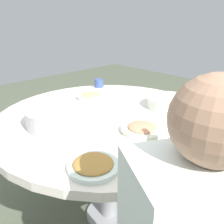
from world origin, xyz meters
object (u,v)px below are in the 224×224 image
at_px(tea_cup_far, 99,83).
at_px(tea_cup_near, 211,132).
at_px(soup_bowl, 169,103).
at_px(green_bottle, 194,138).
at_px(dish_noodles, 92,96).
at_px(dish_tofu_braise, 93,165).
at_px(round_dining_table, 108,129).
at_px(rice_bowl, 52,117).
at_px(dish_shrimp, 142,129).

bearing_deg(tea_cup_far, tea_cup_near, 169.64).
relative_size(soup_bowl, tea_cup_near, 4.04).
bearing_deg(green_bottle, tea_cup_near, -81.82).
bearing_deg(dish_noodles, dish_tofu_braise, 141.12).
bearing_deg(dish_tofu_braise, dish_noodles, -38.88).
xyz_separation_m(round_dining_table, dish_noodles, (0.31, -0.13, 0.10)).
xyz_separation_m(round_dining_table, tea_cup_near, (-0.54, -0.17, 0.12)).
xyz_separation_m(dish_noodles, tea_cup_far, (0.17, -0.22, 0.02)).
distance_m(rice_bowl, dish_tofu_braise, 0.45).
relative_size(dish_noodles, tea_cup_near, 3.13).
relative_size(dish_shrimp, tea_cup_far, 3.02).
bearing_deg(dish_noodles, tea_cup_near, -177.93).
bearing_deg(dish_shrimp, green_bottle, 166.98).
xyz_separation_m(dish_noodles, tea_cup_near, (-0.85, -0.03, 0.02)).
bearing_deg(tea_cup_near, green_bottle, 98.18).
distance_m(round_dining_table, rice_bowl, 0.35).
bearing_deg(rice_bowl, round_dining_table, -108.49).
relative_size(dish_noodles, green_bottle, 0.78).
height_order(round_dining_table, tea_cup_near, tea_cup_near).
bearing_deg(dish_noodles, green_bottle, 166.07).
height_order(round_dining_table, soup_bowl, soup_bowl).
distance_m(soup_bowl, tea_cup_far, 0.66).
height_order(dish_shrimp, dish_noodles, dish_shrimp).
distance_m(dish_shrimp, dish_noodles, 0.60).
xyz_separation_m(dish_shrimp, dish_noodles, (0.58, -0.15, -0.00)).
bearing_deg(dish_tofu_braise, tea_cup_far, -42.00).
bearing_deg(tea_cup_near, dish_tofu_braise, 70.31).
relative_size(tea_cup_near, tea_cup_far, 0.94).
bearing_deg(dish_noodles, soup_bowl, -153.78).
distance_m(dish_tofu_braise, tea_cup_near, 0.59).
bearing_deg(soup_bowl, tea_cup_near, 150.85).
bearing_deg(dish_shrimp, tea_cup_near, -146.04).
bearing_deg(dish_tofu_braise, rice_bowl, -11.32).
bearing_deg(soup_bowl, dish_noodles, 26.22).
xyz_separation_m(dish_noodles, dish_tofu_braise, (-0.65, 0.53, 0.00)).
distance_m(dish_noodles, tea_cup_near, 0.85).
xyz_separation_m(soup_bowl, green_bottle, (-0.41, 0.46, 0.08)).
bearing_deg(green_bottle, rice_bowl, 17.80).
xyz_separation_m(rice_bowl, green_bottle, (-0.68, -0.22, 0.06)).
bearing_deg(dish_tofu_braise, green_bottle, -127.57).
xyz_separation_m(round_dining_table, soup_bowl, (-0.17, -0.37, 0.12)).
distance_m(rice_bowl, soup_bowl, 0.73).
bearing_deg(rice_bowl, dish_tofu_braise, 168.68).
height_order(rice_bowl, dish_shrimp, rice_bowl).
distance_m(soup_bowl, dish_noodles, 0.54).
distance_m(dish_tofu_braise, tea_cup_far, 1.11).
relative_size(rice_bowl, dish_noodles, 1.29).
distance_m(soup_bowl, dish_tofu_braise, 0.78).
bearing_deg(dish_shrimp, rice_bowl, 37.65).
bearing_deg(dish_shrimp, soup_bowl, -75.26).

